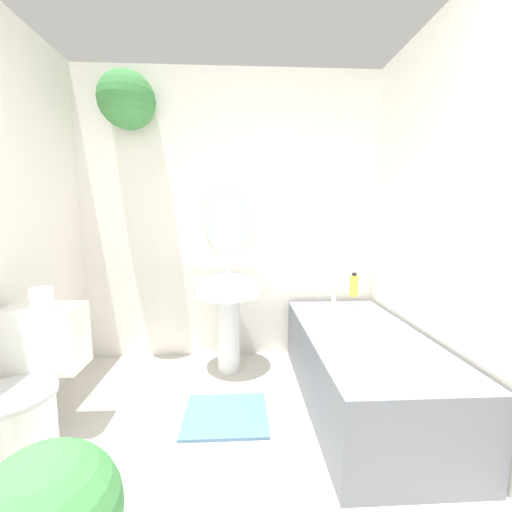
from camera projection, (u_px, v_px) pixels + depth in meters
name	position (u px, v px, depth m)	size (l,w,h in m)	color
wall_back	(215.00, 200.00, 2.61)	(2.60, 0.42, 2.40)	silver
wall_right	(486.00, 220.00, 1.52)	(0.06, 2.51, 2.40)	silver
toilet	(28.00, 395.00, 1.56)	(0.39, 0.58, 0.74)	white
pedestal_sink	(228.00, 305.00, 2.42)	(0.52, 0.52, 0.83)	white
bathtub	(361.00, 366.00, 2.03)	(0.73, 1.46, 0.56)	slate
shampoo_bottle	(354.00, 285.00, 2.57)	(0.06, 0.06, 0.19)	gold
bath_mat	(226.00, 415.00, 1.92)	(0.51, 0.43, 0.02)	#4C7093
toilet_paper_roll	(42.00, 297.00, 1.67)	(0.11, 0.11, 0.10)	white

